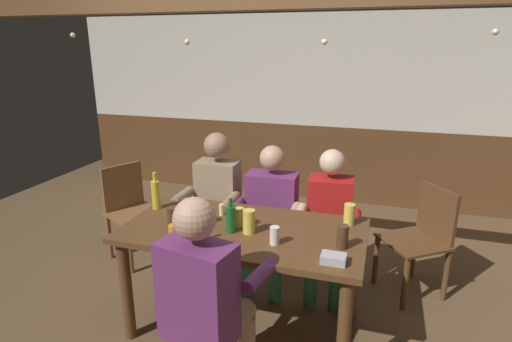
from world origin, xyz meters
name	(u,v)px	position (x,y,z in m)	size (l,w,h in m)	color
ground_plane	(237,340)	(0.00, 0.00, 0.00)	(7.74, 7.74, 0.00)	brown
back_wall_upper	(317,71)	(0.00, 2.94, 1.64)	(6.45, 0.12, 1.34)	beige
back_wall_wainscot	(314,162)	(0.00, 2.94, 0.48)	(6.45, 0.12, 0.97)	brown
dining_table	(244,244)	(0.00, 0.15, 0.65)	(1.60, 0.83, 0.77)	brown
person_0	(215,199)	(-0.48, 0.80, 0.69)	(0.50, 0.51, 1.25)	#997F60
person_1	(270,210)	(0.00, 0.79, 0.65)	(0.56, 0.53, 1.17)	#6B2D66
person_2	(329,217)	(0.48, 0.79, 0.65)	(0.50, 0.54, 1.18)	#AD1919
person_3	(206,293)	(0.01, -0.50, 0.69)	(0.57, 0.58, 1.25)	#6B2D66
chair_empty_near_right	(131,209)	(-1.35, 0.84, 0.48)	(0.59, 0.59, 0.88)	brown
chair_empty_near_left	(422,237)	(1.20, 1.02, 0.48)	(0.61, 0.61, 0.88)	brown
table_candle	(222,210)	(-0.22, 0.32, 0.81)	(0.04, 0.04, 0.08)	#F9E08C
condiment_caddy	(333,259)	(0.63, -0.13, 0.80)	(0.14, 0.10, 0.05)	#B2B7BC
plate_0	(191,213)	(-0.44, 0.26, 0.78)	(0.22, 0.22, 0.01)	white
bottle_0	(231,219)	(-0.06, 0.07, 0.87)	(0.07, 0.07, 0.23)	#195923
bottle_1	(156,194)	(-0.73, 0.29, 0.89)	(0.06, 0.06, 0.28)	gold
bottle_2	(187,233)	(-0.24, -0.19, 0.86)	(0.06, 0.06, 0.23)	#593314
pint_glass_0	(349,214)	(0.66, 0.42, 0.85)	(0.07, 0.07, 0.15)	#E5C64C
pint_glass_1	(173,219)	(-0.44, -0.01, 0.85)	(0.07, 0.07, 0.15)	#4C2D19
pint_glass_2	(342,237)	(0.66, 0.07, 0.85)	(0.07, 0.07, 0.14)	#4C2D19
pint_glass_3	(239,217)	(-0.03, 0.17, 0.84)	(0.06, 0.06, 0.13)	#E5C64C
pint_glass_4	(275,236)	(0.26, -0.01, 0.83)	(0.06, 0.06, 0.11)	white
pint_glass_5	(249,222)	(0.06, 0.10, 0.85)	(0.08, 0.08, 0.16)	#E5C64C
pint_glass_6	(174,233)	(-0.35, -0.15, 0.82)	(0.07, 0.07, 0.10)	gold
pint_glass_7	(203,216)	(-0.28, 0.14, 0.83)	(0.08, 0.08, 0.11)	#4C2D19
string_lights	(252,31)	(0.00, 0.35, 2.02)	(4.55, 0.04, 0.18)	#F9EAB2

